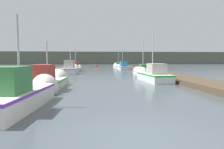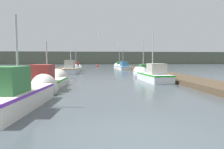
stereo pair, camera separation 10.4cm
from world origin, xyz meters
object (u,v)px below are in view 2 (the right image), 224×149
at_px(fishing_boat_1, 49,81).
at_px(fishing_boat_7, 119,66).
at_px(fishing_boat_5, 76,68).
at_px(seagull_1, 117,45).
at_px(fishing_boat_0, 21,93).
at_px(mooring_piling_0, 121,64).
at_px(seagull_lead, 98,34).
at_px(fishing_boat_2, 151,75).
at_px(fishing_boat_4, 71,69).
at_px(mooring_piling_2, 126,65).
at_px(fishing_boat_3, 143,72).
at_px(channel_buoy, 97,66).
at_px(fishing_boat_6, 122,67).

xyz_separation_m(fishing_boat_1, fishing_boat_7, (8.00, 27.66, -0.05)).
distance_m(fishing_boat_5, seagull_1, 9.49).
relative_size(fishing_boat_0, fishing_boat_5, 1.15).
distance_m(mooring_piling_0, seagull_lead, 23.85).
bearing_deg(fishing_boat_1, fishing_boat_5, 91.89).
relative_size(fishing_boat_0, fishing_boat_7, 0.95).
distance_m(fishing_boat_2, fishing_boat_4, 12.24).
height_order(fishing_boat_5, mooring_piling_2, fishing_boat_5).
xyz_separation_m(fishing_boat_3, mooring_piling_0, (0.95, 25.66, 0.29)).
bearing_deg(fishing_boat_2, seagull_1, 100.67).
bearing_deg(fishing_boat_0, seagull_lead, 83.90).
bearing_deg(seagull_1, fishing_boat_7, 72.72).
bearing_deg(fishing_boat_7, mooring_piling_2, -40.55).
bearing_deg(fishing_boat_0, mooring_piling_0, 82.19).
xyz_separation_m(fishing_boat_5, mooring_piling_2, (9.20, 8.25, 0.25)).
xyz_separation_m(fishing_boat_4, mooring_piling_0, (9.23, 20.93, 0.15)).
bearing_deg(mooring_piling_2, fishing_boat_1, -109.29).
height_order(fishing_boat_3, channel_buoy, fishing_boat_3).
bearing_deg(fishing_boat_2, seagull_lead, 116.85).
bearing_deg(fishing_boat_2, fishing_boat_6, 85.42).
bearing_deg(mooring_piling_0, mooring_piling_2, -89.16).
relative_size(fishing_boat_1, fishing_boat_6, 1.02).
bearing_deg(fishing_boat_1, fishing_boat_0, -87.06).
xyz_separation_m(fishing_boat_4, seagull_1, (5.84, -1.47, 3.05)).
relative_size(fishing_boat_3, fishing_boat_6, 0.85).
bearing_deg(fishing_boat_6, fishing_boat_0, -110.23).
bearing_deg(mooring_piling_2, fishing_boat_6, -109.32).
relative_size(mooring_piling_2, seagull_1, 2.35).
xyz_separation_m(fishing_boat_3, seagull_lead, (-4.88, 2.91, 4.46)).
height_order(fishing_boat_0, fishing_boat_7, fishing_boat_7).
distance_m(fishing_boat_3, seagull_lead, 7.23).
xyz_separation_m(fishing_boat_4, mooring_piling_2, (9.34, 13.67, 0.14)).
bearing_deg(mooring_piling_0, fishing_boat_4, -113.80).
relative_size(fishing_boat_0, fishing_boat_3, 1.12).
bearing_deg(mooring_piling_0, fishing_boat_3, -92.11).
relative_size(fishing_boat_4, fishing_boat_7, 0.81).
distance_m(fishing_boat_1, seagull_lead, 12.42).
relative_size(fishing_boat_2, mooring_piling_0, 4.28).
distance_m(fishing_boat_3, mooring_piling_0, 25.68).
xyz_separation_m(fishing_boat_1, mooring_piling_0, (9.20, 33.85, 0.25)).
height_order(fishing_boat_2, fishing_boat_3, fishing_boat_2).
height_order(seagull_lead, seagull_1, seagull_lead).
xyz_separation_m(fishing_boat_2, fishing_boat_6, (0.20, 19.51, -0.06)).
xyz_separation_m(mooring_piling_0, mooring_piling_2, (0.11, -7.26, -0.01)).
height_order(mooring_piling_0, seagull_lead, seagull_lead).
distance_m(fishing_boat_5, mooring_piling_2, 12.36).
distance_m(fishing_boat_0, fishing_boat_5, 23.53).
xyz_separation_m(fishing_boat_2, fishing_boat_3, (0.38, 4.62, -0.08)).
bearing_deg(mooring_piling_2, mooring_piling_0, 90.84).
bearing_deg(channel_buoy, fishing_boat_2, -82.23).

